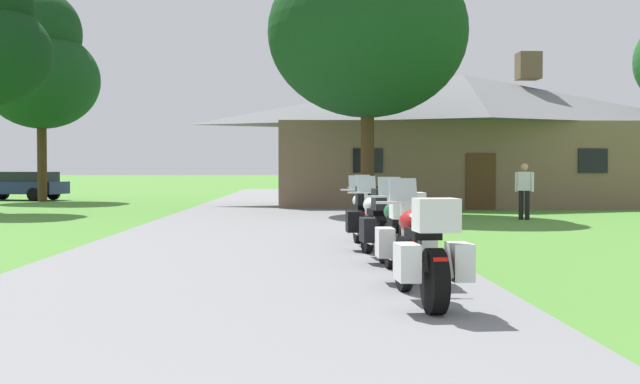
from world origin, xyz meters
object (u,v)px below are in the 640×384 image
object	(u,v)px
tree_by_lodge_front	(368,8)
parked_navy_suv_far_left	(19,184)
motorcycle_red_nearest_to_camera	(423,252)
motorcycle_white_third_in_row	(379,224)
motorcycle_green_second_in_row	(401,236)
motorcycle_white_fourth_in_row	(364,217)
bystander_white_shirt_near_lodge	(524,188)
tree_left_far	(41,66)
motorcycle_red_farthest_in_row	(364,211)

from	to	relation	value
tree_by_lodge_front	parked_navy_suv_far_left	size ratio (longest dim) A/B	2.25
motorcycle_red_nearest_to_camera	tree_by_lodge_front	size ratio (longest dim) A/B	0.19
motorcycle_white_third_in_row	parked_navy_suv_far_left	xyz separation A→B (m)	(-14.96, 26.48, 0.17)
motorcycle_green_second_in_row	motorcycle_white_fourth_in_row	world-z (taller)	same
motorcycle_green_second_in_row	bystander_white_shirt_near_lodge	xyz separation A→B (m)	(5.37, 12.72, 0.32)
motorcycle_green_second_in_row	parked_navy_suv_far_left	bearing A→B (deg)	116.47
tree_by_lodge_front	motorcycle_white_third_in_row	bearing A→B (deg)	-94.40
motorcycle_red_nearest_to_camera	parked_navy_suv_far_left	distance (m)	34.06
motorcycle_white_third_in_row	tree_left_far	bearing A→B (deg)	111.92
bystander_white_shirt_near_lodge	tree_by_lodge_front	world-z (taller)	tree_by_lodge_front
tree_left_far	parked_navy_suv_far_left	bearing A→B (deg)	135.71
motorcycle_white_fourth_in_row	bystander_white_shirt_near_lodge	size ratio (longest dim) A/B	1.25
motorcycle_green_second_in_row	motorcycle_red_farthest_in_row	world-z (taller)	same
motorcycle_red_nearest_to_camera	motorcycle_green_second_in_row	xyz separation A→B (m)	(0.04, 2.06, 0.00)
motorcycle_red_farthest_in_row	parked_navy_suv_far_left	size ratio (longest dim) A/B	0.42
motorcycle_white_third_in_row	motorcycle_green_second_in_row	bearing A→B (deg)	-94.54
motorcycle_green_second_in_row	tree_left_far	size ratio (longest dim) A/B	0.21
motorcycle_red_nearest_to_camera	motorcycle_white_fourth_in_row	bearing A→B (deg)	86.91
bystander_white_shirt_near_lodge	motorcycle_white_third_in_row	bearing A→B (deg)	86.37
parked_navy_suv_far_left	motorcycle_white_fourth_in_row	bearing A→B (deg)	-134.54
bystander_white_shirt_near_lodge	tree_left_far	world-z (taller)	tree_left_far
motorcycle_white_fourth_in_row	tree_left_far	size ratio (longest dim) A/B	0.21
tree_left_far	motorcycle_green_second_in_row	bearing A→B (deg)	-63.60
motorcycle_white_fourth_in_row	motorcycle_red_farthest_in_row	distance (m)	2.19
motorcycle_white_fourth_in_row	tree_by_lodge_front	world-z (taller)	tree_by_lodge_front
bystander_white_shirt_near_lodge	motorcycle_white_fourth_in_row	bearing A→B (deg)	81.34
motorcycle_white_fourth_in_row	tree_by_lodge_front	distance (m)	13.10
motorcycle_red_nearest_to_camera	motorcycle_white_fourth_in_row	distance (m)	5.97
motorcycle_red_farthest_in_row	tree_left_far	world-z (taller)	tree_left_far
motorcycle_red_farthest_in_row	tree_left_far	xyz separation A→B (m)	(-13.42, 20.81, 5.74)
tree_by_lodge_front	motorcycle_red_nearest_to_camera	bearing A→B (deg)	-93.31
motorcycle_red_nearest_to_camera	motorcycle_green_second_in_row	world-z (taller)	same
motorcycle_green_second_in_row	tree_left_far	xyz separation A→B (m)	(-13.35, 26.91, 5.75)
motorcycle_red_nearest_to_camera	bystander_white_shirt_near_lodge	distance (m)	15.74
tree_left_far	motorcycle_red_farthest_in_row	bearing A→B (deg)	-57.20
motorcycle_red_farthest_in_row	bystander_white_shirt_near_lodge	xyz separation A→B (m)	(5.31, 6.62, 0.31)
motorcycle_white_third_in_row	tree_by_lodge_front	bearing A→B (deg)	79.38
motorcycle_green_second_in_row	motorcycle_white_third_in_row	xyz separation A→B (m)	(-0.06, 2.05, 0.00)
motorcycle_red_farthest_in_row	tree_by_lodge_front	size ratio (longest dim) A/B	0.19
tree_left_far	parked_navy_suv_far_left	xyz separation A→B (m)	(-1.67, 1.63, -5.58)
parked_navy_suv_far_left	motorcycle_green_second_in_row	bearing A→B (deg)	-137.94
tree_left_far	tree_by_lodge_front	world-z (taller)	tree_by_lodge_front
motorcycle_green_second_in_row	parked_navy_suv_far_left	size ratio (longest dim) A/B	0.42
motorcycle_red_farthest_in_row	bystander_white_shirt_near_lodge	world-z (taller)	bystander_white_shirt_near_lodge
motorcycle_white_third_in_row	motorcycle_white_fourth_in_row	xyz separation A→B (m)	(-0.07, 1.86, 0.00)
motorcycle_white_fourth_in_row	parked_navy_suv_far_left	size ratio (longest dim) A/B	0.42
motorcycle_red_farthest_in_row	tree_by_lodge_front	distance (m)	11.21
motorcycle_white_third_in_row	motorcycle_white_fourth_in_row	bearing A→B (deg)	86.01
motorcycle_red_nearest_to_camera	parked_navy_suv_far_left	bearing A→B (deg)	112.13
bystander_white_shirt_near_lodge	tree_left_far	xyz separation A→B (m)	(-18.72, 14.19, 5.43)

